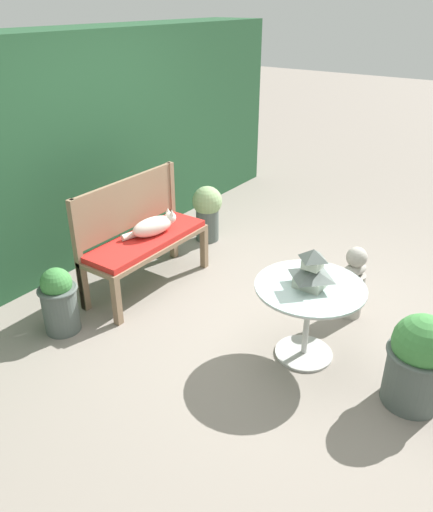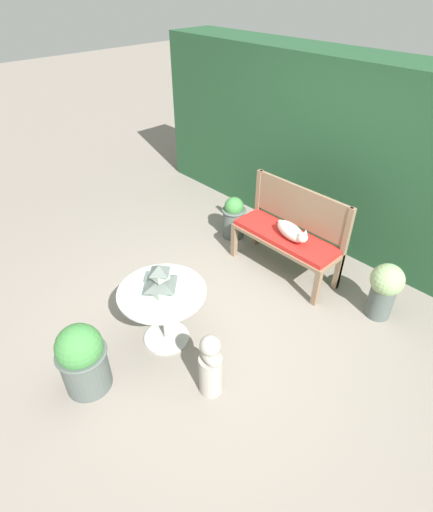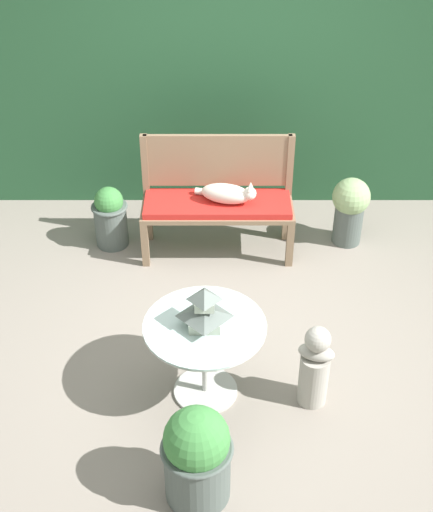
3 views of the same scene
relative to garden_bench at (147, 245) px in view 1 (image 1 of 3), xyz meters
name	(u,v)px [view 1 (image 1 of 3)]	position (x,y,z in m)	size (l,w,h in m)	color
ground	(254,314)	(0.17, -1.06, -0.44)	(30.00, 30.00, 0.00)	gray
foliage_hedge_back	(62,149)	(0.17, 1.22, 0.65)	(6.40, 0.76, 2.19)	#234C2D
garden_bench	(147,245)	(0.00, 0.00, 0.00)	(1.27, 0.45, 0.51)	#7F664C
bench_backrest	(128,211)	(0.00, 0.21, 0.28)	(1.27, 0.06, 1.02)	#7F664C
cat	(153,226)	(0.08, -0.02, 0.16)	(0.51, 0.29, 0.20)	silver
patio_table	(309,301)	(-0.08, -1.65, 0.05)	(0.80, 0.80, 0.61)	#B7B7B2
pagoda_birdhouse	(312,270)	(-0.08, -1.65, 0.30)	(0.27, 0.27, 0.29)	#B2BCA8
garden_bust	(353,284)	(0.64, -1.73, -0.13)	(0.27, 0.20, 0.64)	#A39E93
potted_plant_hedge_corner	(207,210)	(1.15, 0.15, -0.08)	(0.33, 0.33, 0.62)	#4C5651
potted_plant_table_far	(59,300)	(-0.93, 0.11, -0.15)	(0.32, 0.32, 0.57)	#4C5651
potted_plant_bench_right	(418,361)	(-0.12, -2.46, -0.10)	(0.42, 0.42, 0.67)	#4C5651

